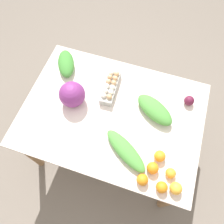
% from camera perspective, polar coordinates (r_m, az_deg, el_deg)
% --- Properties ---
extents(ground_plane, '(8.00, 8.00, 0.00)m').
position_cam_1_polar(ground_plane, '(2.27, 0.00, -8.10)').
color(ground_plane, '#70665B').
extents(dining_table, '(1.32, 0.95, 0.71)m').
position_cam_1_polar(dining_table, '(1.69, 0.00, -1.62)').
color(dining_table, silver).
rests_on(dining_table, ground_plane).
extents(cabbage_purple, '(0.19, 0.19, 0.19)m').
position_cam_1_polar(cabbage_purple, '(1.60, -10.38, 4.53)').
color(cabbage_purple, '#7A2D75').
rests_on(cabbage_purple, dining_table).
extents(egg_carton, '(0.11, 0.30, 0.09)m').
position_cam_1_polar(egg_carton, '(1.67, -0.41, 6.69)').
color(egg_carton, '#A8A8A3').
rests_on(egg_carton, dining_table).
extents(greens_bunch_beet_tops, '(0.34, 0.28, 0.09)m').
position_cam_1_polar(greens_bunch_beet_tops, '(1.60, 11.07, 0.59)').
color(greens_bunch_beet_tops, '#4C933D').
rests_on(greens_bunch_beet_tops, dining_table).
extents(greens_bunch_chard, '(0.37, 0.29, 0.07)m').
position_cam_1_polar(greens_bunch_chard, '(1.47, 3.56, -10.04)').
color(greens_bunch_chard, '#4C933D').
rests_on(greens_bunch_chard, dining_table).
extents(greens_bunch_scallion, '(0.24, 0.30, 0.09)m').
position_cam_1_polar(greens_bunch_scallion, '(1.83, -11.92, 12.29)').
color(greens_bunch_scallion, '#3D8433').
rests_on(greens_bunch_scallion, dining_table).
extents(beet_root, '(0.07, 0.07, 0.07)m').
position_cam_1_polar(beet_root, '(1.71, 19.50, 2.80)').
color(beet_root, '#5B1933').
rests_on(beet_root, dining_table).
extents(orange_0, '(0.07, 0.07, 0.07)m').
position_cam_1_polar(orange_0, '(1.49, 15.08, -15.19)').
color(orange_0, orange).
rests_on(orange_0, dining_table).
extents(orange_1, '(0.07, 0.07, 0.07)m').
position_cam_1_polar(orange_1, '(1.44, 7.94, -17.12)').
color(orange_1, orange).
rests_on(orange_1, dining_table).
extents(orange_2, '(0.08, 0.08, 0.08)m').
position_cam_1_polar(orange_2, '(1.46, 10.58, -14.20)').
color(orange_2, orange).
rests_on(orange_2, dining_table).
extents(orange_3, '(0.07, 0.07, 0.07)m').
position_cam_1_polar(orange_3, '(1.45, 12.86, -18.62)').
color(orange_3, orange).
rests_on(orange_3, dining_table).
extents(orange_4, '(0.08, 0.08, 0.08)m').
position_cam_1_polar(orange_4, '(1.49, 12.38, -11.19)').
color(orange_4, orange).
rests_on(orange_4, dining_table).
extents(orange_5, '(0.08, 0.08, 0.08)m').
position_cam_1_polar(orange_5, '(1.47, 16.34, -18.58)').
color(orange_5, '#F9A833').
rests_on(orange_5, dining_table).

